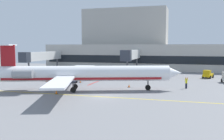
# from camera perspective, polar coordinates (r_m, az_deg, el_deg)

# --- Properties ---
(ground) EXTENTS (120.00, 120.00, 0.11)m
(ground) POSITION_cam_1_polar(r_m,az_deg,el_deg) (37.60, -2.11, -6.05)
(ground) COLOR slate
(terminal_building) EXTENTS (65.05, 17.32, 19.84)m
(terminal_building) POSITION_cam_1_polar(r_m,az_deg,el_deg) (85.29, 6.34, 5.12)
(terminal_building) COLOR #B7B2A8
(terminal_building) RESTS_ON ground
(jet_bridge_west) EXTENTS (2.40, 16.88, 6.42)m
(jet_bridge_west) POSITION_cam_1_polar(r_m,az_deg,el_deg) (67.30, 4.40, 3.35)
(jet_bridge_west) COLOR silver
(jet_bridge_west) RESTS_ON ground
(jet_bridge_east) EXTENTS (2.40, 19.65, 5.84)m
(jet_bridge_east) POSITION_cam_1_polar(r_m,az_deg,el_deg) (75.65, -15.42, 2.97)
(jet_bridge_east) COLOR silver
(jet_bridge_east) RESTS_ON ground
(regional_jet) EXTENTS (32.61, 25.93, 7.67)m
(regional_jet) POSITION_cam_1_polar(r_m,az_deg,el_deg) (42.39, -7.37, -0.84)
(regional_jet) COLOR white
(regional_jet) RESTS_ON ground
(pushback_tractor) EXTENTS (2.82, 3.52, 1.89)m
(pushback_tractor) POSITION_cam_1_polar(r_m,az_deg,el_deg) (62.86, 20.58, -0.92)
(pushback_tractor) COLOR #E5B20C
(pushback_tractor) RESTS_ON ground
(belt_loader) EXTENTS (2.75, 4.33, 2.42)m
(belt_loader) POSITION_cam_1_polar(r_m,az_deg,el_deg) (53.79, -8.45, -1.42)
(belt_loader) COLOR #1E4CB2
(belt_loader) RESTS_ON ground
(fuel_tank) EXTENTS (6.62, 2.65, 2.40)m
(fuel_tank) POSITION_cam_1_polar(r_m,az_deg,el_deg) (66.81, -6.04, 0.16)
(fuel_tank) COLOR white
(fuel_tank) RESTS_ON ground
(marshaller) EXTENTS (0.69, 0.61, 1.99)m
(marshaller) POSITION_cam_1_polar(r_m,az_deg,el_deg) (46.35, 16.25, -2.74)
(marshaller) COLOR #191E33
(marshaller) RESTS_ON ground
(safety_cone_alpha) EXTENTS (0.47, 0.47, 0.55)m
(safety_cone_alpha) POSITION_cam_1_polar(r_m,az_deg,el_deg) (54.77, -14.37, -2.29)
(safety_cone_alpha) COLOR orange
(safety_cone_alpha) RESTS_ON ground
(safety_cone_bravo) EXTENTS (0.47, 0.47, 0.55)m
(safety_cone_bravo) POSITION_cam_1_polar(r_m,az_deg,el_deg) (46.01, 3.81, -3.57)
(safety_cone_bravo) COLOR orange
(safety_cone_bravo) RESTS_ON ground
(safety_cone_charlie) EXTENTS (0.47, 0.47, 0.55)m
(safety_cone_charlie) POSITION_cam_1_polar(r_m,az_deg,el_deg) (40.70, -12.33, -4.86)
(safety_cone_charlie) COLOR orange
(safety_cone_charlie) RESTS_ON ground
(safety_cone_delta) EXTENTS (0.47, 0.47, 0.55)m
(safety_cone_delta) POSITION_cam_1_polar(r_m,az_deg,el_deg) (52.13, -7.10, -2.54)
(safety_cone_delta) COLOR orange
(safety_cone_delta) RESTS_ON ground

